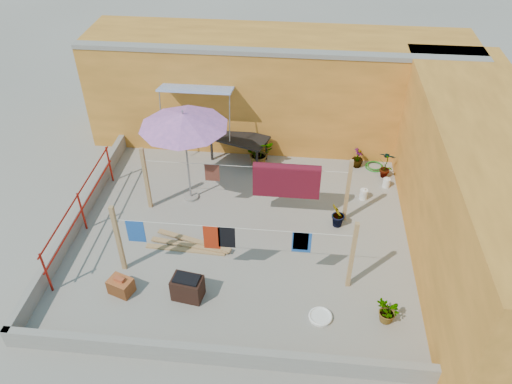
# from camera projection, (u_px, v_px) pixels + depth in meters

# --- Properties ---
(ground) EXTENTS (80.00, 80.00, 0.00)m
(ground) POSITION_uv_depth(u_px,v_px,m) (242.00, 234.00, 12.20)
(ground) COLOR #9E998E
(ground) RESTS_ON ground
(wall_back) EXTENTS (11.00, 3.27, 3.21)m
(wall_back) POSITION_uv_depth(u_px,v_px,m) (277.00, 89.00, 14.85)
(wall_back) COLOR orange
(wall_back) RESTS_ON ground
(wall_right) EXTENTS (2.40, 9.00, 3.20)m
(wall_right) POSITION_uv_depth(u_px,v_px,m) (478.00, 196.00, 10.80)
(wall_right) COLOR orange
(wall_right) RESTS_ON ground
(parapet_front) EXTENTS (8.30, 0.16, 0.44)m
(parapet_front) POSITION_uv_depth(u_px,v_px,m) (218.00, 355.00, 9.26)
(parapet_front) COLOR gray
(parapet_front) RESTS_ON ground
(parapet_left) EXTENTS (0.16, 7.30, 0.44)m
(parapet_left) POSITION_uv_depth(u_px,v_px,m) (79.00, 216.00, 12.39)
(parapet_left) COLOR gray
(parapet_left) RESTS_ON ground
(red_railing) EXTENTS (0.05, 4.20, 1.10)m
(red_railing) POSITION_uv_depth(u_px,v_px,m) (81.00, 206.00, 11.91)
(red_railing) COLOR #9F190F
(red_railing) RESTS_ON ground
(clothesline_rig) EXTENTS (5.09, 2.35, 1.80)m
(clothesline_rig) POSITION_uv_depth(u_px,v_px,m) (276.00, 188.00, 11.89)
(clothesline_rig) COLOR tan
(clothesline_rig) RESTS_ON ground
(patio_umbrella) EXTENTS (2.38, 2.38, 2.62)m
(patio_umbrella) POSITION_uv_depth(u_px,v_px,m) (183.00, 121.00, 11.87)
(patio_umbrella) COLOR gray
(patio_umbrella) RESTS_ON ground
(outdoor_table) EXTENTS (1.84, 1.32, 0.78)m
(outdoor_table) POSITION_uv_depth(u_px,v_px,m) (239.00, 139.00, 14.32)
(outdoor_table) COLOR black
(outdoor_table) RESTS_ON ground
(brick_stack) EXTENTS (0.59, 0.50, 0.43)m
(brick_stack) POSITION_uv_depth(u_px,v_px,m) (121.00, 286.00, 10.64)
(brick_stack) COLOR #B25B29
(brick_stack) RESTS_ON ground
(lumber_pile) EXTENTS (2.05, 0.66, 0.12)m
(lumber_pile) POSITION_uv_depth(u_px,v_px,m) (190.00, 245.00, 11.80)
(lumber_pile) COLOR tan
(lumber_pile) RESTS_ON ground
(brazier) EXTENTS (0.69, 0.52, 0.57)m
(brazier) POSITION_uv_depth(u_px,v_px,m) (188.00, 287.00, 10.48)
(brazier) COLOR black
(brazier) RESTS_ON ground
(white_basin) EXTENTS (0.49, 0.49, 0.09)m
(white_basin) POSITION_uv_depth(u_px,v_px,m) (320.00, 317.00, 10.17)
(white_basin) COLOR white
(white_basin) RESTS_ON ground
(water_jug_a) EXTENTS (0.21, 0.21, 0.33)m
(water_jug_a) POSITION_uv_depth(u_px,v_px,m) (364.00, 194.00, 13.20)
(water_jug_a) COLOR white
(water_jug_a) RESTS_ON ground
(water_jug_b) EXTENTS (0.19, 0.19, 0.30)m
(water_jug_b) POSITION_uv_depth(u_px,v_px,m) (386.00, 183.00, 13.62)
(water_jug_b) COLOR white
(water_jug_b) RESTS_ON ground
(green_hose) EXTENTS (0.53, 0.53, 0.08)m
(green_hose) POSITION_uv_depth(u_px,v_px,m) (374.00, 166.00, 14.41)
(green_hose) COLOR #1C7119
(green_hose) RESTS_ON ground
(plant_back_a) EXTENTS (0.98, 0.93, 0.84)m
(plant_back_a) POSITION_uv_depth(u_px,v_px,m) (259.00, 153.00, 14.27)
(plant_back_a) COLOR #1C5919
(plant_back_a) RESTS_ON ground
(plant_back_b) EXTENTS (0.38, 0.38, 0.58)m
(plant_back_b) POSITION_uv_depth(u_px,v_px,m) (358.00, 158.00, 14.30)
(plant_back_b) COLOR #1C5919
(plant_back_b) RESTS_ON ground
(plant_right_a) EXTENTS (0.54, 0.46, 0.87)m
(plant_right_a) POSITION_uv_depth(u_px,v_px,m) (386.00, 164.00, 13.80)
(plant_right_a) COLOR #1C5919
(plant_right_a) RESTS_ON ground
(plant_right_b) EXTENTS (0.37, 0.44, 0.73)m
(plant_right_b) POSITION_uv_depth(u_px,v_px,m) (338.00, 215.00, 12.19)
(plant_right_b) COLOR #1C5919
(plant_right_b) RESTS_ON ground
(plant_right_c) EXTENTS (0.55, 0.60, 0.58)m
(plant_right_c) POSITION_uv_depth(u_px,v_px,m) (388.00, 312.00, 9.96)
(plant_right_c) COLOR #1C5919
(plant_right_c) RESTS_ON ground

